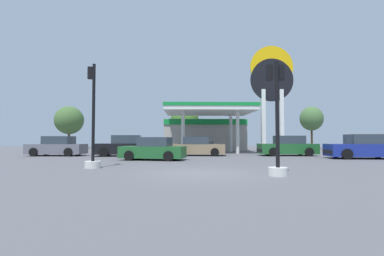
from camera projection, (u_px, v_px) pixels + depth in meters
The scene contains 14 objects.
ground_plane at pixel (200, 173), 10.96m from camera, with size 90.00×90.00×0.00m, color #56565B.
gas_station at pixel (204, 132), 33.61m from camera, with size 9.38×13.51×4.56m.
station_pole_sign at pixel (272, 85), 30.13m from camera, with size 4.60×0.56×11.32m.
car_0 at pixel (287, 147), 22.66m from camera, with size 4.52×2.14×1.60m.
car_1 at pixel (363, 148), 19.20m from camera, with size 4.84×2.59×1.66m.
car_2 at pixel (57, 147), 22.50m from camera, with size 4.44×2.17×1.56m.
car_3 at pixel (198, 147), 22.73m from camera, with size 4.43×2.30×1.52m.
car_4 at pixel (125, 147), 22.24m from camera, with size 4.70×2.36×1.63m.
car_5 at pixel (153, 150), 18.00m from camera, with size 4.32×2.51×1.45m.
traffic_signal_0 at pixel (277, 133), 10.32m from camera, with size 0.68×0.70×4.19m.
traffic_signal_1 at pixel (93, 137), 13.03m from camera, with size 0.72×0.72×4.83m.
tree_0 at pixel (69, 120), 40.45m from camera, with size 4.02×4.02×6.04m.
tree_1 at pixel (185, 120), 40.29m from camera, with size 4.02×4.02×6.13m.
tree_2 at pixel (311, 119), 39.06m from camera, with size 3.11×3.11×5.83m.
Camera 1 is at (-0.62, -11.01, 1.33)m, focal length 26.43 mm.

